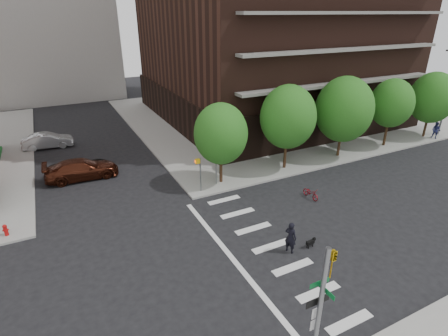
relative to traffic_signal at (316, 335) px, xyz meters
name	(u,v)px	position (x,y,z in m)	size (l,w,h in m)	color
ground	(225,262)	(0.47, 7.49, -2.70)	(120.00, 120.00, 0.00)	black
sidewalk_ne	(282,112)	(20.97, 30.99, -2.62)	(39.00, 33.00, 0.15)	gray
crosswalk	(260,250)	(2.68, 7.49, -2.69)	(3.85, 13.00, 0.01)	silver
tree_a	(221,134)	(4.47, 15.99, 1.35)	(4.00, 4.00, 5.90)	#301E11
tree_b	(288,117)	(10.47, 15.99, 1.85)	(4.50, 4.50, 6.65)	#301E11
tree_c	(344,110)	(16.47, 15.99, 1.75)	(5.00, 5.00, 6.80)	#301E11
tree_d	(392,103)	(22.47, 15.99, 1.64)	(4.00, 4.00, 6.20)	#301E11
tree_e	(433,98)	(28.47, 15.99, 1.55)	(4.50, 4.50, 6.35)	#301E11
traffic_signal	(316,335)	(0.00, 0.00, 0.00)	(0.90, 0.75, 6.00)	slate
pedestrian_signal	(204,168)	(2.79, 15.42, -0.84)	(2.18, 0.67, 2.60)	slate
fire_hydrant	(5,229)	(-10.03, 15.29, -2.15)	(0.24, 0.24, 0.73)	#A50C0C
parked_car_black	(81,168)	(-5.03, 22.23, -2.01)	(4.99, 2.30, 1.39)	black
parked_car_maroon	(82,169)	(-5.03, 21.78, -1.90)	(5.54, 2.25, 1.61)	#431B0F
parked_car_silver	(48,141)	(-7.18, 30.55, -1.95)	(4.54, 1.58, 1.49)	#B8BBBF
scooter	(311,193)	(9.15, 10.98, -2.30)	(0.53, 1.52, 0.80)	maroon
dog_walker	(291,237)	(4.10, 6.66, -1.76)	(0.45, 0.69, 1.88)	black
dog	(311,242)	(5.41, 6.44, -2.37)	(0.63, 0.21, 0.53)	black
pedestrian_far	(436,130)	(28.79, 14.99, -1.68)	(0.66, 0.84, 1.74)	navy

